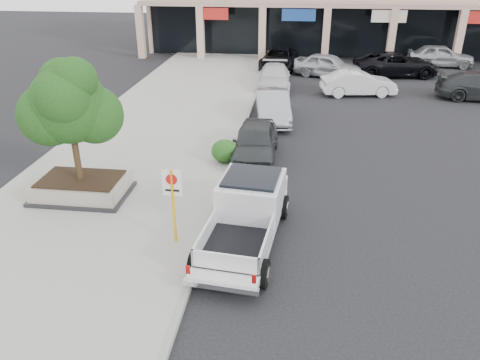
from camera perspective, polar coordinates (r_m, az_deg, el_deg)
name	(u,v)px	position (r m, az deg, el deg)	size (l,w,h in m)	color
ground	(255,250)	(13.81, 1.81, -8.58)	(120.00, 120.00, 0.00)	black
sidewalk	(138,159)	(20.07, -12.35, 2.54)	(8.00, 52.00, 0.15)	gray
curb	(231,163)	(19.16, -1.10, 2.03)	(0.20, 52.00, 0.15)	gray
planter	(82,187)	(17.22, -18.72, -0.83)	(3.20, 2.20, 0.68)	black
planter_tree	(74,104)	(16.26, -19.53, 8.69)	(2.90, 2.55, 4.00)	black
no_parking_sign	(173,196)	(13.35, -8.18, -1.97)	(0.55, 0.09, 2.30)	#EAA90C
hedge	(225,151)	(18.98, -1.87, 3.56)	(1.10, 0.99, 0.94)	#154513
pickup_truck	(244,217)	(13.66, 0.54, -4.59)	(2.07, 5.60, 1.76)	silver
curb_car_a	(256,142)	(19.57, 1.91, 4.70)	(1.79, 4.46, 1.52)	#2B2E30
curb_car_b	(273,107)	(24.36, 4.04, 8.91)	(1.59, 4.57, 1.50)	#94969B
curb_car_c	(274,77)	(30.76, 4.19, 12.41)	(2.01, 4.94, 1.43)	silver
curb_car_d	(279,59)	(36.40, 4.79, 14.52)	(2.47, 5.37, 1.49)	black
lot_car_a	(328,65)	(34.20, 10.69, 13.56)	(1.92, 4.76, 1.62)	#ADAEB5
lot_car_b	(358,83)	(29.93, 14.23, 11.37)	(1.56, 4.48, 1.48)	silver
lot_car_d	(397,64)	(35.73, 18.54, 13.23)	(2.72, 5.90, 1.64)	black
lot_car_e	(441,56)	(40.07, 23.26, 13.76)	(1.96, 4.87, 1.66)	#A1A4A9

